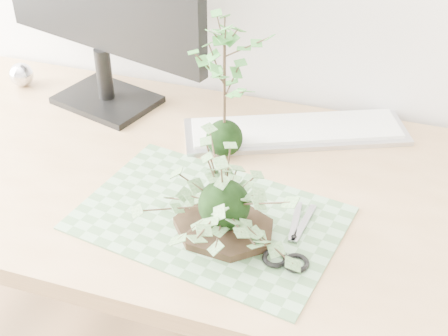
# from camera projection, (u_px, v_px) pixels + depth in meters

# --- Properties ---
(desk) EXTENTS (1.60, 0.70, 0.74)m
(desk) POSITION_uv_depth(u_px,v_px,m) (231.00, 217.00, 1.28)
(desk) COLOR tan
(desk) RESTS_ON ground_plane
(cutting_mat) EXTENTS (0.51, 0.38, 0.00)m
(cutting_mat) POSITION_uv_depth(u_px,v_px,m) (209.00, 218.00, 1.14)
(cutting_mat) COLOR #4D7448
(cutting_mat) RESTS_ON desk
(stone_dish) EXTENTS (0.20, 0.20, 0.01)m
(stone_dish) POSITION_uv_depth(u_px,v_px,m) (224.00, 228.00, 1.10)
(stone_dish) COLOR black
(stone_dish) RESTS_ON cutting_mat
(ivy_kokedama) EXTENTS (0.30, 0.30, 0.18)m
(ivy_kokedama) POSITION_uv_depth(u_px,v_px,m) (224.00, 185.00, 1.05)
(ivy_kokedama) COLOR black
(ivy_kokedama) RESTS_ON stone_dish
(maple_kokedama) EXTENTS (0.22, 0.22, 0.32)m
(maple_kokedama) POSITION_uv_depth(u_px,v_px,m) (224.00, 56.00, 1.18)
(maple_kokedama) COLOR black
(maple_kokedama) RESTS_ON desk
(keyboard) EXTENTS (0.50, 0.33, 0.02)m
(keyboard) POSITION_uv_depth(u_px,v_px,m) (296.00, 131.00, 1.37)
(keyboard) COLOR #AEAEB4
(keyboard) RESTS_ON desk
(foil_ball) EXTENTS (0.06, 0.06, 0.06)m
(foil_ball) POSITION_uv_depth(u_px,v_px,m) (21.00, 75.00, 1.55)
(foil_ball) COLOR silver
(foil_ball) RESTS_ON desk
(scissors) EXTENTS (0.08, 0.18, 0.01)m
(scissors) POSITION_uv_depth(u_px,v_px,m) (289.00, 251.00, 1.06)
(scissors) COLOR gray
(scissors) RESTS_ON cutting_mat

